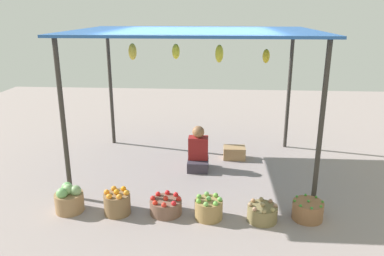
{
  "coord_description": "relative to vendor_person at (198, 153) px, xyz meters",
  "views": [
    {
      "loc": [
        0.38,
        -6.19,
        2.69
      ],
      "look_at": [
        0.0,
        -0.65,
        0.95
      ],
      "focal_mm": 35.35,
      "sensor_mm": 36.0,
      "label": 1
    }
  ],
  "objects": [
    {
      "name": "basket_cabbages",
      "position": [
        -1.71,
        -1.6,
        -0.12
      ],
      "size": [
        0.39,
        0.39,
        0.4
      ],
      "color": "#97724C",
      "rests_on": "ground"
    },
    {
      "name": "basket_green_chilies",
      "position": [
        1.55,
        -1.59,
        -0.17
      ],
      "size": [
        0.41,
        0.41,
        0.28
      ],
      "color": "#8D603E",
      "rests_on": "ground"
    },
    {
      "name": "basket_oranges",
      "position": [
        -1.03,
        -1.62,
        -0.14
      ],
      "size": [
        0.36,
        0.36,
        0.36
      ],
      "color": "brown",
      "rests_on": "ground"
    },
    {
      "name": "ground_plane",
      "position": [
        -0.06,
        0.01,
        -0.3
      ],
      "size": [
        14.0,
        14.0,
        0.0
      ],
      "primitive_type": "plane",
      "color": "gray"
    },
    {
      "name": "basket_red_tomatoes",
      "position": [
        -0.36,
        -1.57,
        -0.19
      ],
      "size": [
        0.44,
        0.44,
        0.26
      ],
      "color": "brown",
      "rests_on": "ground"
    },
    {
      "name": "market_stall_structure",
      "position": [
        -0.07,
        0.02,
        1.94
      ],
      "size": [
        3.86,
        2.75,
        2.38
      ],
      "color": "#38332D",
      "rests_on": "ground"
    },
    {
      "name": "vendor_person",
      "position": [
        0.0,
        0.0,
        0.0
      ],
      "size": [
        0.36,
        0.44,
        0.78
      ],
      "color": "#38313B",
      "rests_on": "ground"
    },
    {
      "name": "basket_green_apples",
      "position": [
        0.23,
        -1.65,
        -0.16
      ],
      "size": [
        0.38,
        0.38,
        0.32
      ],
      "color": "#997947",
      "rests_on": "ground"
    },
    {
      "name": "wooden_crate_near_vendor",
      "position": [
        0.66,
        0.52,
        -0.18
      ],
      "size": [
        0.41,
        0.29,
        0.23
      ],
      "primitive_type": "cube",
      "color": "#A88054",
      "rests_on": "ground"
    },
    {
      "name": "basket_potatoes",
      "position": [
        0.94,
        -1.67,
        -0.19
      ],
      "size": [
        0.4,
        0.4,
        0.26
      ],
      "color": "olive",
      "rests_on": "ground"
    }
  ]
}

